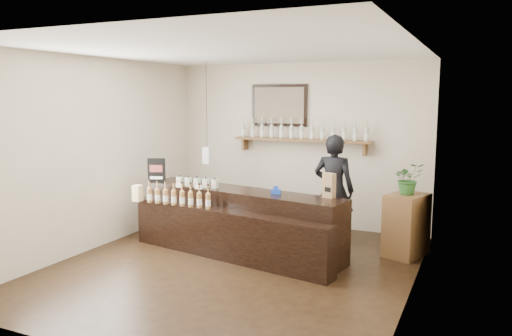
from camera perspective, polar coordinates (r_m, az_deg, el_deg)
The scene contains 10 objects.
ground at distance 6.72m, azimuth -2.66°, elevation -11.22°, with size 5.00×5.00×0.00m, color black.
room_shell at distance 6.36m, azimuth -2.76°, elevation 3.40°, with size 5.00×5.00×5.00m.
back_wall_decor at distance 8.58m, azimuth 3.71°, elevation 4.96°, with size 2.66×0.96×1.69m.
counter at distance 7.20m, azimuth -2.31°, elevation -6.37°, with size 3.27×1.41×1.05m.
promo_sign at distance 7.87m, azimuth -11.30°, elevation -0.30°, with size 0.26×0.12×0.39m.
paper_bag at distance 6.68m, azimuth 8.35°, elevation -1.99°, with size 0.17×0.14×0.33m.
tape_dispenser at distance 6.88m, azimuth 2.29°, elevation -2.62°, with size 0.14×0.08×0.11m.
side_cabinet at distance 7.35m, azimuth 16.81°, elevation -6.27°, with size 0.62×0.72×0.88m.
potted_plant at distance 7.22m, azimuth 17.02°, elevation -1.16°, with size 0.40×0.35×0.44m, color #295B24.
shopkeeper at distance 7.56m, azimuth 8.89°, elevation -1.68°, with size 0.69×0.45×1.90m, color black.
Camera 1 is at (2.92, -5.63, 2.23)m, focal length 35.00 mm.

